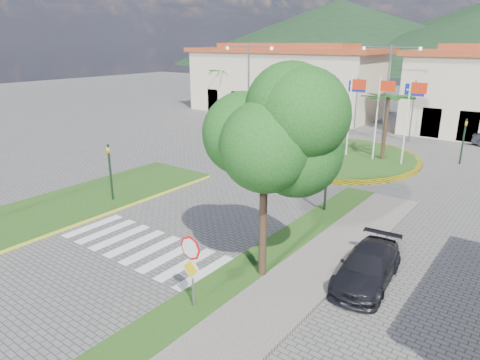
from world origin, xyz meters
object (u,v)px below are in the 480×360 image
Objects in this scene: car_dark_a at (292,123)px; car_side_right at (367,267)px; deciduous_tree at (265,139)px; stop_sign at (191,261)px; roundabout_island at (330,156)px; white_van at (294,118)px.

car_dark_a is 28.40m from car_side_right.
car_side_right is (16.66, -23.00, 0.04)m from car_dark_a.
stop_sign is at bearing -101.18° from deciduous_tree.
deciduous_tree is at bearing -146.63° from car_dark_a.
stop_sign is (4.90, -20.04, 1.62)m from roundabout_island.
deciduous_tree is at bearing -153.57° from car_side_right.
roundabout_island is at bearing -156.94° from white_van.
stop_sign is at bearing -150.29° from car_dark_a.
white_van is (-14.80, 27.49, -4.63)m from deciduous_tree.
roundabout_island reaches higher than stop_sign.
car_dark_a is (-8.00, 8.00, 0.41)m from roundabout_island.
deciduous_tree is 1.60× the size of car_side_right.
roundabout_island is at bearing -129.98° from car_dark_a.
car_dark_a is at bearing 120.00° from car_side_right.
white_van is 31.18m from car_side_right.
deciduous_tree reaches higher than car_side_right.
car_dark_a is at bearing 135.02° from roundabout_island.
white_van is at bearing 118.30° from deciduous_tree.
deciduous_tree is 1.74× the size of white_van.
roundabout_island is at bearing 103.73° from stop_sign.
deciduous_tree is 31.56m from white_van.
stop_sign reaches higher than car_side_right.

